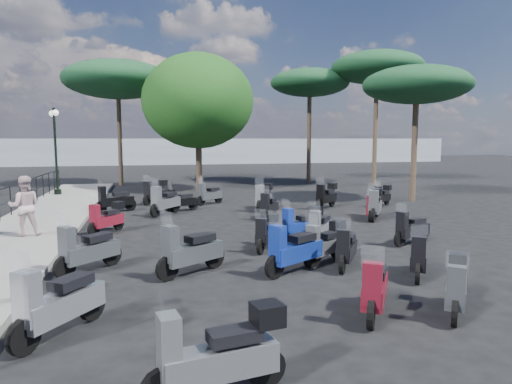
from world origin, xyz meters
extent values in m
plane|color=black|center=(0.00, 0.00, 0.00)|extent=(120.00, 120.00, 0.00)
cube|color=slate|center=(-6.50, 3.00, 0.07)|extent=(3.00, 30.00, 0.15)
cylinder|color=black|center=(-7.80, 6.22, 0.70)|extent=(0.04, 0.04, 1.10)
cylinder|color=black|center=(-7.80, 7.59, 0.70)|extent=(0.04, 0.04, 1.10)
cylinder|color=black|center=(-7.80, 8.96, 0.70)|extent=(0.04, 0.04, 1.10)
cylinder|color=black|center=(-7.80, 10.33, 0.70)|extent=(0.04, 0.04, 1.10)
cylinder|color=black|center=(-7.80, 11.69, 0.70)|extent=(0.04, 0.04, 1.10)
cylinder|color=black|center=(-7.80, 13.06, 0.70)|extent=(0.04, 0.04, 1.10)
cylinder|color=black|center=(-7.80, 14.43, 0.70)|extent=(0.04, 0.04, 1.10)
cylinder|color=black|center=(-7.80, 15.80, 0.70)|extent=(0.04, 0.04, 1.10)
cylinder|color=black|center=(-7.33, 12.68, 0.28)|extent=(0.35, 0.35, 0.26)
cylinder|color=black|center=(-7.33, 12.68, 2.35)|extent=(0.12, 0.12, 4.39)
cylinder|color=black|center=(-7.33, 12.68, 4.38)|extent=(0.38, 0.94, 0.04)
sphere|color=white|center=(-7.50, 13.14, 4.27)|extent=(0.31, 0.31, 0.31)
sphere|color=white|center=(-7.16, 12.21, 4.27)|extent=(0.31, 0.31, 0.31)
imported|color=#C4A8AB|center=(-6.31, 2.08, 1.04)|extent=(0.96, 0.80, 1.77)
cylinder|color=black|center=(-1.43, -7.25, 0.25)|extent=(0.51, 0.19, 0.50)
cube|color=gray|center=(-1.99, -7.35, 0.44)|extent=(1.39, 0.58, 0.35)
cube|color=black|center=(-1.82, -7.32, 0.73)|extent=(0.67, 0.42, 0.15)
cube|color=gray|center=(-2.58, -7.45, 0.73)|extent=(0.28, 0.35, 0.73)
plane|color=white|center=(-2.64, -7.47, 1.19)|extent=(0.15, 0.40, 0.39)
cube|color=black|center=(-1.41, -7.25, 0.91)|extent=(0.41, 0.39, 0.27)
cylinder|color=black|center=(-4.48, -5.69, 0.27)|extent=(0.40, 0.50, 0.53)
cylinder|color=black|center=(-3.72, -4.60, 0.27)|extent=(0.40, 0.50, 0.53)
cube|color=#ACB1B7|center=(-4.07, -5.10, 0.47)|extent=(1.14, 1.40, 0.38)
cube|color=black|center=(-3.96, -4.94, 0.78)|extent=(0.66, 0.74, 0.16)
cube|color=#ACB1B7|center=(-4.43, -5.62, 0.78)|extent=(0.41, 0.39, 0.78)
plane|color=white|center=(-4.47, -5.67, 1.28)|extent=(0.40, 0.32, 0.41)
cylinder|color=black|center=(-4.55, -2.12, 0.26)|extent=(0.44, 0.44, 0.51)
cylinder|color=black|center=(-3.65, -1.21, 0.26)|extent=(0.44, 0.44, 0.51)
cube|color=#474C4F|center=(-4.06, -1.63, 0.45)|extent=(1.23, 1.23, 0.36)
cube|color=black|center=(-3.93, -1.50, 0.74)|extent=(0.68, 0.68, 0.15)
cube|color=#474C4F|center=(-4.49, -2.06, 0.74)|extent=(0.39, 0.39, 0.74)
plane|color=white|center=(-4.54, -2.10, 1.22)|extent=(0.34, 0.35, 0.40)
cylinder|color=black|center=(-4.44, 2.26, 0.22)|extent=(0.35, 0.41, 0.45)
cylinder|color=black|center=(-3.76, 3.14, 0.22)|extent=(0.35, 0.41, 0.45)
cube|color=maroon|center=(-4.07, 2.74, 0.39)|extent=(0.99, 1.15, 0.32)
cube|color=black|center=(-3.97, 2.86, 0.65)|extent=(0.56, 0.61, 0.13)
cube|color=maroon|center=(-4.40, 2.32, 0.65)|extent=(0.35, 0.33, 0.65)
plane|color=white|center=(-4.43, 2.27, 1.07)|extent=(0.33, 0.27, 0.35)
cube|color=black|center=(-3.75, 3.16, 0.82)|extent=(0.43, 0.43, 0.24)
cylinder|color=black|center=(-1.93, 6.42, 0.22)|extent=(0.43, 0.26, 0.43)
cylinder|color=black|center=(-0.96, 6.88, 0.22)|extent=(0.43, 0.26, 0.43)
cube|color=black|center=(-1.41, 6.67, 0.38)|extent=(1.19, 0.77, 0.30)
cube|color=black|center=(-1.27, 6.73, 0.63)|extent=(0.60, 0.47, 0.13)
cube|color=black|center=(-1.87, 6.45, 0.63)|extent=(0.29, 0.33, 0.63)
plane|color=white|center=(-1.92, 6.43, 1.03)|extent=(0.21, 0.34, 0.33)
cylinder|color=black|center=(-4.67, 6.74, 0.25)|extent=(0.50, 0.31, 0.50)
cylinder|color=black|center=(-3.53, 7.27, 0.25)|extent=(0.50, 0.31, 0.50)
cube|color=black|center=(-4.05, 7.03, 0.44)|extent=(1.38, 0.90, 0.36)
cube|color=black|center=(-3.89, 7.10, 0.73)|extent=(0.70, 0.55, 0.15)
cube|color=black|center=(-4.59, 6.78, 0.73)|extent=(0.34, 0.38, 0.73)
plane|color=white|center=(-4.65, 6.75, 1.20)|extent=(0.24, 0.40, 0.39)
cylinder|color=black|center=(0.61, -5.99, 0.24)|extent=(0.35, 0.46, 0.48)
cylinder|color=black|center=(1.26, -4.98, 0.24)|extent=(0.35, 0.46, 0.48)
cube|color=maroon|center=(0.96, -5.44, 0.42)|extent=(0.99, 1.28, 0.34)
cube|color=black|center=(1.05, -5.30, 0.70)|extent=(0.58, 0.67, 0.14)
cube|color=maroon|center=(0.65, -5.92, 0.70)|extent=(0.37, 0.35, 0.70)
plane|color=white|center=(0.62, -5.97, 1.15)|extent=(0.36, 0.27, 0.37)
cylinder|color=black|center=(-2.42, -2.77, 0.27)|extent=(0.51, 0.39, 0.54)
cylinder|color=black|center=(-1.31, -2.02, 0.27)|extent=(0.51, 0.39, 0.54)
cube|color=#474C4F|center=(-1.82, -2.36, 0.47)|extent=(1.41, 1.13, 0.38)
cube|color=black|center=(-1.66, -2.26, 0.78)|extent=(0.74, 0.65, 0.16)
cube|color=#474C4F|center=(-2.34, -2.72, 0.78)|extent=(0.39, 0.42, 0.78)
plane|color=white|center=(-2.40, -2.76, 1.28)|extent=(0.31, 0.40, 0.41)
cylinder|color=black|center=(-0.17, -3.13, 0.26)|extent=(0.51, 0.37, 0.53)
cylinder|color=black|center=(0.96, -2.45, 0.26)|extent=(0.51, 0.37, 0.53)
cube|color=#16319A|center=(0.44, -2.76, 0.46)|extent=(1.41, 1.06, 0.37)
cube|color=black|center=(0.60, -2.67, 0.77)|extent=(0.73, 0.62, 0.15)
cube|color=#16319A|center=(-0.10, -3.09, 0.77)|extent=(0.38, 0.41, 0.77)
plane|color=white|center=(-0.15, -3.12, 1.26)|extent=(0.29, 0.40, 0.41)
cylinder|color=black|center=(0.02, -1.07, 0.21)|extent=(0.30, 0.41, 0.43)
cylinder|color=black|center=(0.59, -0.15, 0.21)|extent=(0.30, 0.41, 0.43)
cube|color=black|center=(0.33, -0.57, 0.38)|extent=(0.87, 1.15, 0.30)
cube|color=black|center=(0.41, -0.44, 0.63)|extent=(0.51, 0.60, 0.13)
cube|color=black|center=(0.06, -1.01, 0.63)|extent=(0.33, 0.31, 0.63)
plane|color=white|center=(0.03, -1.05, 1.03)|extent=(0.33, 0.24, 0.33)
cube|color=black|center=(0.60, -0.14, 0.79)|extent=(0.40, 0.41, 0.23)
cylinder|color=black|center=(-2.54, 5.33, 0.27)|extent=(0.41, 0.49, 0.53)
cylinder|color=black|center=(-1.73, 6.39, 0.27)|extent=(0.41, 0.49, 0.53)
cube|color=gray|center=(-2.10, 5.90, 0.47)|extent=(1.18, 1.38, 0.38)
cube|color=black|center=(-1.99, 6.05, 0.78)|extent=(0.67, 0.73, 0.16)
cube|color=gray|center=(-2.49, 5.40, 0.78)|extent=(0.41, 0.40, 0.78)
plane|color=white|center=(-2.53, 5.34, 1.28)|extent=(0.39, 0.33, 0.41)
cylinder|color=black|center=(-2.86, 8.60, 0.25)|extent=(0.37, 0.46, 0.50)
cylinder|color=black|center=(-2.13, 9.61, 0.25)|extent=(0.37, 0.46, 0.50)
cube|color=black|center=(-2.46, 9.15, 0.43)|extent=(1.07, 1.30, 0.35)
cube|color=black|center=(-2.36, 9.29, 0.72)|extent=(0.61, 0.69, 0.14)
cube|color=black|center=(-2.81, 8.67, 0.72)|extent=(0.39, 0.37, 0.72)
plane|color=white|center=(-2.84, 8.61, 1.19)|extent=(0.37, 0.30, 0.38)
cube|color=black|center=(-2.12, 9.63, 0.91)|extent=(0.47, 0.48, 0.27)
cylinder|color=black|center=(1.96, -6.20, 0.22)|extent=(0.35, 0.41, 0.44)
cylinder|color=black|center=(2.64, -5.33, 0.22)|extent=(0.35, 0.41, 0.44)
cube|color=#474C4F|center=(2.33, -5.73, 0.39)|extent=(0.99, 1.14, 0.31)
cube|color=black|center=(2.42, -5.60, 0.65)|extent=(0.56, 0.61, 0.13)
cube|color=#474C4F|center=(2.00, -6.14, 0.65)|extent=(0.34, 0.33, 0.65)
plane|color=white|center=(1.97, -6.19, 1.06)|extent=(0.32, 0.27, 0.34)
cube|color=black|center=(2.65, -5.31, 0.81)|extent=(0.43, 0.43, 0.24)
cylinder|color=black|center=(2.60, -4.16, 0.22)|extent=(0.33, 0.43, 0.45)
cylinder|color=black|center=(3.22, -3.22, 0.22)|extent=(0.33, 0.43, 0.45)
cube|color=black|center=(2.94, -3.65, 0.39)|extent=(0.94, 1.19, 0.32)
cube|color=black|center=(3.02, -3.52, 0.66)|extent=(0.54, 0.62, 0.13)
cube|color=black|center=(2.64, -4.10, 0.66)|extent=(0.35, 0.33, 0.66)
plane|color=white|center=(2.61, -4.15, 1.08)|extent=(0.34, 0.26, 0.35)
cylinder|color=black|center=(0.87, -2.52, 0.23)|extent=(0.43, 0.34, 0.45)
cylinder|color=black|center=(1.80, -1.87, 0.23)|extent=(0.43, 0.34, 0.45)
cube|color=gray|center=(1.37, -2.17, 0.40)|extent=(1.19, 0.96, 0.32)
cube|color=black|center=(1.50, -2.07, 0.66)|extent=(0.63, 0.56, 0.13)
cube|color=gray|center=(0.93, -2.47, 0.66)|extent=(0.33, 0.35, 0.66)
plane|color=white|center=(0.88, -2.51, 1.08)|extent=(0.27, 0.34, 0.35)
cube|color=black|center=(1.81, -1.86, 0.83)|extent=(0.44, 0.43, 0.25)
cylinder|color=black|center=(1.05, 0.07, 0.23)|extent=(0.46, 0.26, 0.46)
cylinder|color=black|center=(2.11, 0.49, 0.23)|extent=(0.46, 0.26, 0.46)
cube|color=#16319A|center=(1.63, 0.30, 0.40)|extent=(1.27, 0.75, 0.32)
cube|color=black|center=(1.78, 0.36, 0.66)|extent=(0.63, 0.47, 0.13)
cube|color=#16319A|center=(1.12, 0.10, 0.66)|extent=(0.30, 0.34, 0.66)
plane|color=white|center=(1.07, 0.08, 1.09)|extent=(0.20, 0.36, 0.35)
cube|color=black|center=(2.13, 0.50, 0.83)|extent=(0.41, 0.40, 0.25)
cylinder|color=black|center=(1.32, 3.58, 0.23)|extent=(0.33, 0.45, 0.47)
cylinder|color=black|center=(1.95, 4.56, 0.23)|extent=(0.33, 0.45, 0.47)
cube|color=black|center=(1.66, 4.11, 0.41)|extent=(0.96, 1.25, 0.33)
cube|color=black|center=(1.75, 4.25, 0.68)|extent=(0.56, 0.65, 0.14)
cube|color=black|center=(1.36, 3.64, 0.68)|extent=(0.36, 0.34, 0.68)
plane|color=white|center=(1.33, 3.59, 1.12)|extent=(0.35, 0.26, 0.36)
cylinder|color=black|center=(-0.50, 8.02, 0.23)|extent=(0.42, 0.36, 0.46)
cylinder|color=black|center=(0.41, 8.72, 0.23)|extent=(0.42, 0.36, 0.46)
cube|color=#474C4F|center=(-0.01, 8.40, 0.40)|extent=(1.18, 1.02, 0.32)
cube|color=black|center=(0.12, 8.50, 0.67)|extent=(0.63, 0.58, 0.13)
cube|color=#474C4F|center=(-0.44, 8.06, 0.67)|extent=(0.34, 0.36, 0.67)
plane|color=white|center=(-0.48, 8.03, 1.10)|extent=(0.28, 0.33, 0.35)
cylinder|color=black|center=(1.66, -0.61, 0.23)|extent=(0.36, 0.42, 0.46)
cylinder|color=black|center=(2.38, 0.29, 0.23)|extent=(0.36, 0.42, 0.46)
cube|color=#ACB1B7|center=(2.05, -0.12, 0.40)|extent=(1.04, 1.17, 0.33)
cube|color=black|center=(2.15, 0.00, 0.67)|extent=(0.59, 0.63, 0.13)
cube|color=#ACB1B7|center=(1.71, -0.55, 0.67)|extent=(0.36, 0.34, 0.67)
plane|color=white|center=(1.67, -0.59, 1.10)|extent=(0.33, 0.29, 0.36)
cylinder|color=black|center=(5.01, 2.57, 0.22)|extent=(0.32, 0.41, 0.44)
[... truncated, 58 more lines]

